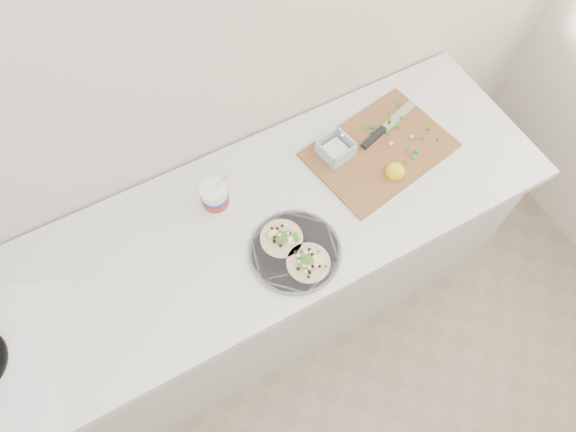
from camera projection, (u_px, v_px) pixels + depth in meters
counter at (219, 291)px, 2.07m from camera, size 2.44×0.66×0.90m
taco_plate at (295, 250)px, 1.64m from camera, size 0.30×0.30×0.04m
tub at (215, 196)px, 1.68m from camera, size 0.09×0.09×0.21m
cutboard at (376, 147)px, 1.83m from camera, size 0.54×0.42×0.08m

